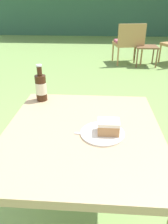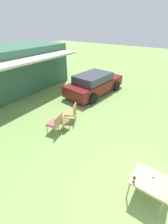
{
  "view_description": "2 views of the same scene",
  "coord_description": "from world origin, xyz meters",
  "views": [
    {
      "loc": [
        0.07,
        -0.93,
        1.32
      ],
      "look_at": [
        0.0,
        0.1,
        0.78
      ],
      "focal_mm": 35.0,
      "sensor_mm": 36.0,
      "label": 1
    },
    {
      "loc": [
        -2.94,
        0.04,
        4.22
      ],
      "look_at": [
        1.58,
        3.18,
        0.9
      ],
      "focal_mm": 24.0,
      "sensor_mm": 36.0,
      "label": 2
    }
  ],
  "objects": [
    {
      "name": "cake_on_plate",
      "position": [
        0.11,
        -0.03,
        0.76
      ],
      "size": [
        0.22,
        0.22,
        0.08
      ],
      "color": "silver",
      "rests_on": "patio_table"
    },
    {
      "name": "garden_side_table",
      "position": [
        1.08,
        3.95,
        0.36
      ],
      "size": [
        0.46,
        0.4,
        0.42
      ],
      "color": "brown",
      "rests_on": "ground_plane"
    },
    {
      "name": "patio_table",
      "position": [
        0.0,
        0.0,
        0.66
      ],
      "size": [
        0.79,
        0.89,
        0.73
      ],
      "color": "tan",
      "rests_on": "ground_plane"
    },
    {
      "name": "ground_plane",
      "position": [
        0.0,
        0.0,
        0.0
      ],
      "size": [
        60.0,
        60.0,
        0.0
      ],
      "primitive_type": "plane",
      "color": "#7A9E51"
    },
    {
      "name": "fork",
      "position": [
        0.06,
        -0.04,
        0.74
      ],
      "size": [
        0.19,
        0.02,
        0.01
      ],
      "color": "silver",
      "rests_on": "patio_table"
    },
    {
      "name": "wicker_chair_cushioned",
      "position": [
        0.71,
        4.09,
        0.49
      ],
      "size": [
        0.67,
        0.62,
        0.87
      ],
      "rotation": [
        0.0,
        0.0,
        3.34
      ],
      "color": "#B2844C",
      "rests_on": "ground_plane"
    },
    {
      "name": "cola_bottle_near",
      "position": [
        -0.29,
        0.35,
        0.82
      ],
      "size": [
        0.07,
        0.07,
        0.23
      ],
      "color": "#381E0F",
      "rests_on": "patio_table"
    }
  ]
}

